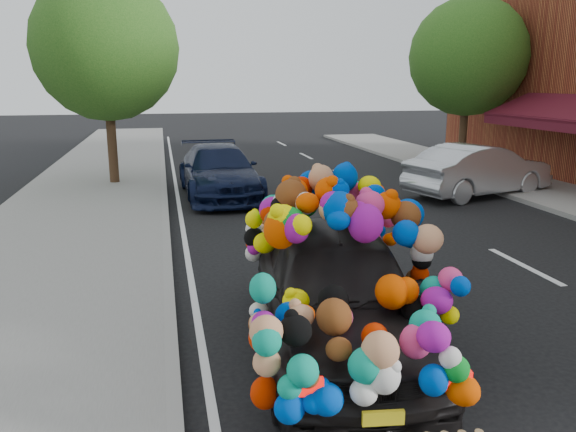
% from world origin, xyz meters
% --- Properties ---
extents(ground, '(100.00, 100.00, 0.00)m').
position_xyz_m(ground, '(0.00, 0.00, 0.00)').
color(ground, black).
rests_on(ground, ground).
extents(sidewalk, '(4.00, 60.00, 0.12)m').
position_xyz_m(sidewalk, '(-4.30, 0.00, 0.06)').
color(sidewalk, gray).
rests_on(sidewalk, ground).
extents(kerb, '(0.15, 60.00, 0.13)m').
position_xyz_m(kerb, '(-2.35, 0.00, 0.07)').
color(kerb, gray).
rests_on(kerb, ground).
extents(lane_markings, '(6.00, 50.00, 0.01)m').
position_xyz_m(lane_markings, '(3.60, 0.00, 0.01)').
color(lane_markings, silver).
rests_on(lane_markings, ground).
extents(tree_near_sidewalk, '(4.20, 4.20, 6.13)m').
position_xyz_m(tree_near_sidewalk, '(-3.80, 9.50, 4.02)').
color(tree_near_sidewalk, '#332114').
rests_on(tree_near_sidewalk, ground).
extents(tree_far_b, '(4.00, 4.00, 5.90)m').
position_xyz_m(tree_far_b, '(8.00, 10.00, 3.89)').
color(tree_far_b, '#332114').
rests_on(tree_far_b, ground).
extents(plush_art_car, '(2.66, 4.75, 2.12)m').
position_xyz_m(plush_art_car, '(-0.46, -2.17, 1.09)').
color(plush_art_car, black).
rests_on(plush_art_car, ground).
extents(navy_sedan, '(2.11, 4.82, 1.38)m').
position_xyz_m(navy_sedan, '(-0.87, 7.20, 0.69)').
color(navy_sedan, black).
rests_on(navy_sedan, ground).
extents(silver_hatchback, '(4.56, 2.68, 1.42)m').
position_xyz_m(silver_hatchback, '(6.10, 5.71, 0.71)').
color(silver_hatchback, '#B3B5BB').
rests_on(silver_hatchback, ground).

